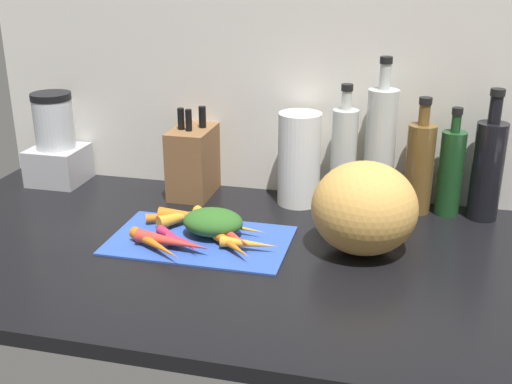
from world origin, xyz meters
The scene contains 25 objects.
ground_plane centered at (0.00, 0.00, -1.50)cm, with size 170.00×80.00×3.00cm, color black.
wall_back centered at (0.00, 38.50, 30.00)cm, with size 170.00×3.00×60.00cm, color silver.
cutting_board centered at (-17.09, 1.74, 0.40)cm, with size 39.59×24.07×0.80cm, color #2D51B7.
carrot_0 centered at (-5.06, -1.18, 2.05)cm, with size 2.51×2.51×12.44cm, color orange.
carrot_1 centered at (-26.68, 8.84, 1.85)cm, with size 2.11×2.11×11.41cm, color orange.
carrot_2 centered at (-8.30, -2.86, 2.04)cm, with size 2.49×2.49×13.03cm, color orange.
carrot_3 centered at (-15.99, 7.99, 2.14)cm, with size 2.69×2.69×15.64cm, color orange.
carrot_4 centered at (-24.17, -6.48, 2.13)cm, with size 2.66×2.66×16.95cm, color orange.
carrot_5 centered at (-9.81, 1.10, 2.49)cm, with size 3.38×3.38×13.90cm, color red.
carrot_6 centered at (-22.72, 9.42, 2.44)cm, with size 3.28×3.28×14.89cm, color orange.
carrot_7 centered at (-17.82, -4.33, 2.08)cm, with size 2.56×2.56×10.49cm, color #B2264C.
carrot_8 centered at (-11.40, 6.76, 1.98)cm, with size 2.35×2.35×17.28cm, color orange.
carrot_9 centered at (-20.38, -2.88, 1.97)cm, with size 2.34×2.34×14.12cm, color #B2264C.
carrot_10 centered at (-20.83, -4.74, 2.34)cm, with size 3.08×3.08×17.55cm, color red.
carrot_11 centered at (-21.55, 9.02, 2.55)cm, with size 3.51×3.51×15.42cm, color orange.
carrot_greens_pile centered at (-14.84, 4.46, 3.68)cm, with size 13.63×10.49×5.77cm, color #2D6023.
winter_squash centered at (18.17, 5.50, 9.88)cm, with size 22.27×21.73×19.75cm, color gold.
knife_block centered at (-27.90, 29.38, 9.13)cm, with size 10.03×15.91×23.36cm.
blender_appliance centered at (-67.36, 29.33, 10.77)cm, with size 14.02×14.02×25.03cm.
paper_towel_roll centered at (-0.43, 29.50, 11.72)cm, with size 10.61×10.61×23.45cm, color white.
bottle_0 centered at (10.90, 30.66, 12.94)cm, with size 6.32×6.32×30.84cm.
bottle_1 centered at (19.50, 31.02, 15.56)cm, with size 7.31×7.31×37.55cm.
bottle_2 centered at (29.17, 31.09, 11.62)cm, with size 6.81×6.81×28.50cm.
bottle_3 centered at (36.50, 31.07, 10.90)cm, with size 5.91×5.91×26.50cm.
bottle_4 centered at (44.64, 30.52, 12.61)cm, with size 7.18×7.18×31.39cm.
Camera 1 is at (25.21, -118.67, 60.15)cm, focal length 44.30 mm.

